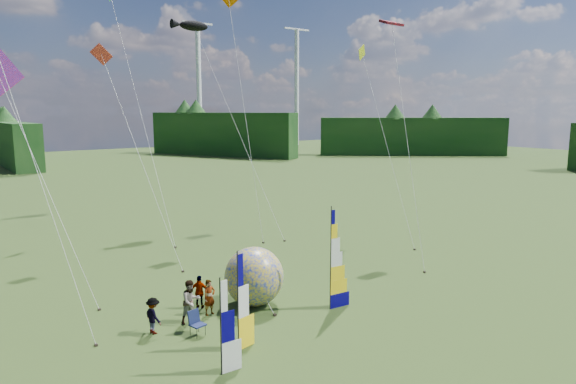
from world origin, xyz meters
TOP-DOWN VIEW (x-y plane):
  - ground at (0.00, 0.00)m, footprint 220.00×220.00m
  - treeline_ring at (0.00, 0.00)m, footprint 210.00×210.00m
  - turbine_left at (70.00, 95.00)m, footprint 8.00×1.20m
  - turbine_right at (45.00, 102.00)m, footprint 8.00×1.20m
  - feather_banner_main at (0.55, 2.82)m, footprint 1.27×0.22m
  - side_banner_left at (-5.02, 1.78)m, footprint 1.05×0.31m
  - side_banner_far at (-6.42, 0.62)m, footprint 1.00×0.13m
  - bol_inflatable at (-1.95, 5.40)m, footprint 3.11×3.11m
  - spectator_a at (-4.20, 5.62)m, footprint 0.64×0.47m
  - spectator_b at (-5.25, 5.33)m, footprint 0.97×0.56m
  - spectator_c at (-7.00, 5.24)m, footprint 0.50×1.03m
  - spectator_d at (-4.20, 6.56)m, footprint 0.92×0.90m
  - camp_chair at (-5.63, 3.98)m, footprint 0.70×0.70m
  - kite_whale at (6.00, 20.11)m, footprint 4.47×15.25m
  - kite_rainbow_delta at (-9.23, 12.66)m, footprint 9.78×13.15m
  - kite_parafoil at (10.91, 7.43)m, footprint 10.08×12.23m
  - small_kite_red at (-3.04, 16.50)m, footprint 7.27×11.88m
  - small_kite_orange at (5.46, 17.83)m, footprint 7.54×10.20m
  - small_kite_yellow at (13.09, 11.10)m, footprint 8.11×11.02m
  - small_kite_pink at (-10.65, 8.33)m, footprint 8.49×10.13m
  - small_kite_green at (-0.37, 23.11)m, footprint 6.74×14.16m

SIDE VIEW (x-z plane):
  - ground at x=0.00m, z-range 0.00..0.00m
  - camp_chair at x=-5.63m, z-range 0.00..1.03m
  - spectator_c at x=-7.00m, z-range 0.00..1.53m
  - spectator_d at x=-4.20m, z-range 0.00..1.56m
  - spectator_a at x=-4.20m, z-range 0.00..1.63m
  - spectator_b at x=-5.25m, z-range 0.00..1.90m
  - bol_inflatable at x=-1.95m, z-range 0.00..2.79m
  - side_banner_far at x=-6.42m, z-range 0.00..3.39m
  - side_banner_left at x=-5.02m, z-range 0.00..3.81m
  - feather_banner_main at x=0.55m, z-range 0.00..4.68m
  - treeline_ring at x=0.00m, z-range 0.00..8.00m
  - kite_rainbow_delta at x=-9.23m, z-range 0.00..13.41m
  - small_kite_red at x=-3.04m, z-range 0.00..13.93m
  - small_kite_yellow at x=13.09m, z-range 0.00..14.57m
  - kite_parafoil at x=10.91m, z-range 0.00..16.88m
  - small_kite_pink at x=-10.65m, z-range 0.00..17.33m
  - kite_whale at x=6.00m, z-range 0.00..17.60m
  - small_kite_orange at x=5.46m, z-range 0.00..19.08m
  - small_kite_green at x=-0.37m, z-range 0.00..19.50m
  - turbine_left at x=70.00m, z-range 0.00..30.00m
  - turbine_right at x=45.00m, z-range 0.00..30.00m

